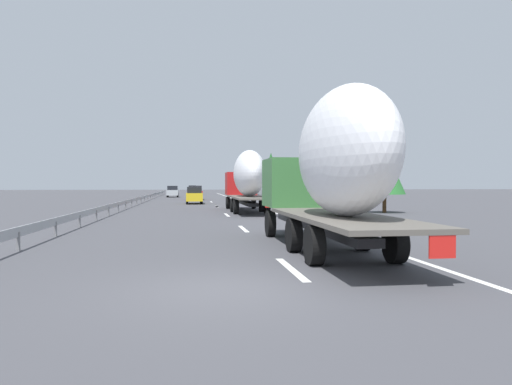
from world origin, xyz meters
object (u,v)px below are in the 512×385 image
Objects in this scene: truck_lead at (247,178)px; car_silver_hatch at (173,191)px; car_black_suv at (192,190)px; car_red_compact at (195,193)px; road_sign at (260,185)px; truck_trailing at (332,166)px; car_yellow_coupe at (194,195)px.

car_silver_hatch is at bearing 9.68° from truck_lead.
car_silver_hatch is at bearing 172.84° from car_black_suv.
car_red_compact is 15.85m from road_sign.
car_black_suv is 1.10× the size of car_silver_hatch.
truck_trailing is at bearing 175.00° from road_sign.
road_sign is (-27.21, -10.16, 1.11)m from car_silver_hatch.
road_sign is at bearing -172.61° from car_black_suv.
road_sign is (-53.14, -6.90, 1.11)m from car_black_suv.
car_silver_hatch is (-25.94, 3.26, -0.00)m from car_black_suv.
car_silver_hatch is 0.95× the size of car_yellow_coupe.
road_sign reaches higher than car_red_compact.
car_black_suv is 1.61× the size of road_sign.
road_sign is (-14.34, -6.67, 1.08)m from car_red_compact.
car_silver_hatch reaches higher than car_yellow_coupe.
truck_trailing reaches higher than road_sign.
car_black_suv is at bearing 7.39° from road_sign.
truck_trailing is (-21.23, -0.00, 0.09)m from truck_lead.
truck_lead is at bearing -176.77° from car_black_suv.
truck_trailing reaches higher than car_silver_hatch.
car_red_compact reaches higher than car_black_suv.
truck_trailing reaches higher than car_red_compact.
car_black_suv is 1.04× the size of car_yellow_coupe.
car_silver_hatch is (41.38, 7.06, -1.63)m from truck_lead.
truck_trailing is at bearing -174.02° from car_yellow_coupe.
car_silver_hatch is at bearing 7.06° from car_yellow_coupe.
road_sign reaches higher than car_silver_hatch.
car_red_compact is at bearing 4.10° from truck_trailing.
car_black_suv is at bearing 0.34° from car_red_compact.
truck_trailing is 49.90m from car_red_compact.
car_silver_hatch is 29.06m from road_sign.
car_red_compact is (28.51, 3.57, -1.60)m from truck_lead.
car_red_compact is 13.16m from car_yellow_coupe.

